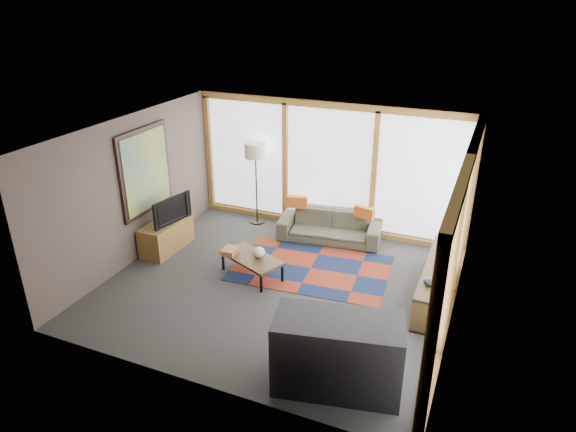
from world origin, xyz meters
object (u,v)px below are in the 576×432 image
at_px(floor_lamp, 256,184).
at_px(bar_counter, 337,354).
at_px(coffee_table, 252,266).
at_px(bookshelf, 436,282).
at_px(sofa, 330,226).
at_px(television, 169,209).
at_px(tv_console, 167,235).

xyz_separation_m(floor_lamp, bar_counter, (3.03, -3.99, -0.38)).
bearing_deg(coffee_table, bookshelf, 10.35).
height_order(coffee_table, bookshelf, bookshelf).
relative_size(floor_lamp, bookshelf, 0.80).
distance_m(sofa, bookshelf, 2.54).
distance_m(bookshelf, television, 4.83).
relative_size(sofa, television, 2.23).
height_order(floor_lamp, television, floor_lamp).
bearing_deg(coffee_table, television, 170.89).
height_order(coffee_table, tv_console, tv_console).
distance_m(coffee_table, bookshelf, 3.03).
bearing_deg(television, bookshelf, -74.90).
height_order(sofa, bookshelf, sofa).
xyz_separation_m(floor_lamp, tv_console, (-1.03, -1.74, -0.58)).
distance_m(tv_console, bar_counter, 4.65).
bearing_deg(television, sofa, -47.37).
height_order(floor_lamp, coffee_table, floor_lamp).
xyz_separation_m(bookshelf, tv_console, (-4.89, -0.28, 0.01)).
xyz_separation_m(sofa, floor_lamp, (-1.66, 0.18, 0.58)).
relative_size(tv_console, bar_counter, 0.74).
bearing_deg(bar_counter, sofa, 97.86).
bearing_deg(sofa, coffee_table, -120.70).
height_order(sofa, television, television).
xyz_separation_m(sofa, television, (-2.60, -1.53, 0.54)).
distance_m(coffee_table, tv_console, 1.94).
xyz_separation_m(sofa, bar_counter, (1.37, -3.80, 0.20)).
bearing_deg(floor_lamp, bookshelf, -20.74).
relative_size(television, bar_counter, 0.57).
height_order(coffee_table, television, television).
bearing_deg(sofa, tv_console, -157.55).
bearing_deg(tv_console, coffee_table, -7.91).
height_order(bookshelf, tv_console, tv_console).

